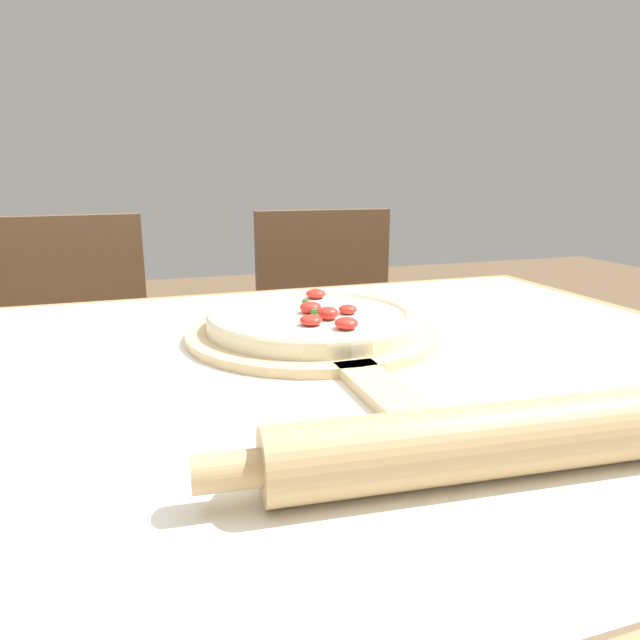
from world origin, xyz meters
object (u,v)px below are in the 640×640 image
object	(u,v)px
pizza_peel	(318,336)
chair_left	(73,376)
pizza	(313,318)
rolling_pin	(526,436)
chair_right	(332,350)

from	to	relation	value
pizza_peel	chair_left	world-z (taller)	chair_left
pizza	pizza_peel	bearing A→B (deg)	-90.74
pizza_peel	rolling_pin	distance (m)	0.37
rolling_pin	pizza	bearing A→B (deg)	96.07
chair_right	pizza	bearing A→B (deg)	-108.25
rolling_pin	chair_right	bearing A→B (deg)	77.86
pizza_peel	chair_right	distance (m)	0.83
pizza	rolling_pin	world-z (taller)	rolling_pin
pizza	chair_left	distance (m)	0.86
pizza_peel	rolling_pin	size ratio (longest dim) A/B	1.07
pizza_peel	chair_left	xyz separation A→B (m)	(-0.38, 0.74, -0.27)
rolling_pin	chair_left	size ratio (longest dim) A/B	0.54
rolling_pin	chair_right	xyz separation A→B (m)	(0.24, 1.10, -0.29)
pizza	chair_right	size ratio (longest dim) A/B	0.32
chair_left	chair_right	xyz separation A→B (m)	(0.66, 0.00, 0.00)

